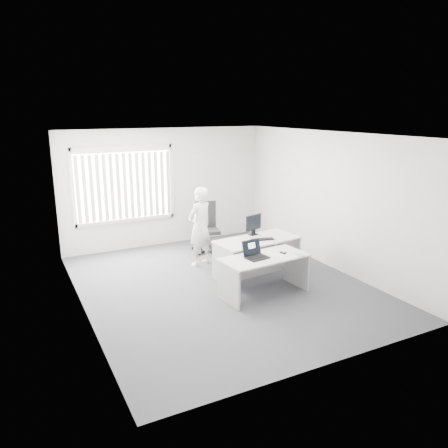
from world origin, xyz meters
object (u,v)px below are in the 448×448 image
office_chair (207,236)px  laptop (257,250)px  person (200,226)px  monitor (254,225)px  desk_near (264,267)px  desk_far (257,249)px

office_chair → laptop: size_ratio=3.04×
person → laptop: 1.97m
laptop → monitor: bearing=54.2°
laptop → desk_near: bearing=2.0°
desk_near → monitor: 1.30m
desk_near → office_chair: bearing=82.2°
desk_near → laptop: 0.39m
office_chair → monitor: monitor is taller
desk_far → laptop: bearing=-127.9°
desk_near → person: bearing=96.1°
person → desk_far: bearing=103.6°
laptop → desk_far: bearing=50.5°
office_chair → desk_near: bearing=-79.4°
person → monitor: size_ratio=4.04×
person → desk_near: bearing=80.1°
desk_far → monitor: monitor is taller
office_chair → desk_far: bearing=-69.1°
monitor → office_chair: bearing=85.3°
laptop → monitor: 1.32m
desk_near → person: (-0.39, 1.92, 0.33)m
office_chair → person: person is taller
office_chair → laptop: (-0.28, -2.69, 0.50)m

